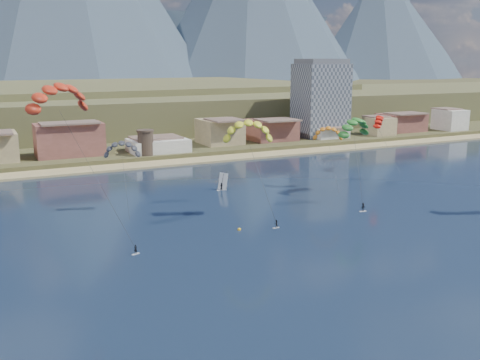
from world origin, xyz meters
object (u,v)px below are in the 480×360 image
Objects in this scene: buoy at (239,230)px; kitesurfer_green at (355,125)px; windsurfer at (222,185)px; kitesurfer_red at (58,93)px; watchtower at (146,142)px; kitesurfer_yellow at (248,128)px; apartment_tower at (321,98)px.

kitesurfer_green is at bearing 20.60° from buoy.
buoy is (-11.21, -32.99, -1.32)m from windsurfer.
kitesurfer_red is 44.30× the size of buoy.
watchtower is 83.54m from buoy.
watchtower is 0.38× the size of kitesurfer_yellow.
apartment_tower is at bearing 48.21° from kitesurfer_yellow.
kitesurfer_yellow is at bearing 0.39° from kitesurfer_red.
kitesurfer_red is 7.03× the size of windsurfer.
windsurfer is at bearing 78.20° from kitesurfer_yellow.
kitesurfer_green reaches higher than windsurfer.
kitesurfer_red is 72.18m from kitesurfer_green.
apartment_tower reaches higher than watchtower.
kitesurfer_green is 5.11× the size of windsurfer.
watchtower is at bearing 96.27° from windsurfer.
kitesurfer_yellow is 4.99× the size of windsurfer.
kitesurfer_green is at bearing 11.64° from kitesurfer_yellow.
kitesurfer_yellow reaches higher than windsurfer.
apartment_tower reaches higher than buoy.
kitesurfer_yellow is at bearing 52.89° from buoy.
kitesurfer_red reaches higher than buoy.
kitesurfer_yellow is 31.32m from windsurfer.
apartment_tower is 130.73m from buoy.
kitesurfer_red reaches higher than kitesurfer_yellow.
kitesurfer_red is at bearing 166.56° from buoy.
kitesurfer_yellow reaches higher than kitesurfer_green.
kitesurfer_yellow is 31.47× the size of buoy.
kitesurfer_green is 37.12m from windsurfer.
buoy is at bearing -108.77° from windsurfer.
apartment_tower reaches higher than windsurfer.
apartment_tower is 1.00× the size of kitesurfer_red.
windsurfer reaches higher than buoy.
kitesurfer_green reaches higher than buoy.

